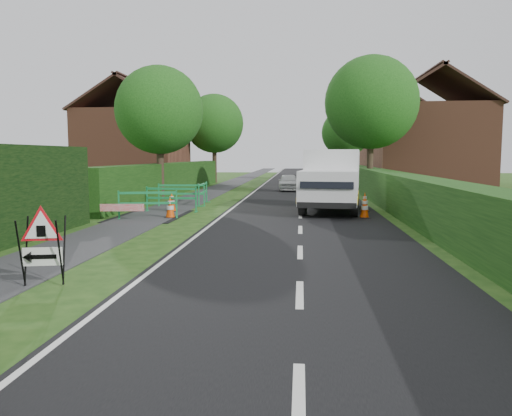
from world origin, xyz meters
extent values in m
plane|color=#1C4112|center=(0.00, 0.00, 0.00)|extent=(120.00, 120.00, 0.00)
cube|color=black|center=(2.50, 35.00, 0.00)|extent=(6.00, 90.00, 0.02)
cube|color=#2D2D30|center=(-3.00, 35.00, 0.01)|extent=(2.00, 90.00, 0.02)
cube|color=#14380F|center=(-5.00, 22.00, 0.00)|extent=(1.00, 24.00, 1.80)
cube|color=#14380F|center=(6.50, 16.00, 0.00)|extent=(1.20, 50.00, 1.50)
cube|color=brown|center=(-10.00, 30.00, 2.75)|extent=(7.00, 7.00, 5.50)
cube|color=#331E19|center=(-11.75, 30.00, 6.59)|extent=(4.00, 7.40, 2.58)
cube|color=#331E19|center=(-8.25, 30.00, 6.59)|extent=(4.00, 7.40, 2.58)
cube|color=#331E19|center=(-10.00, 30.00, 7.69)|extent=(0.25, 7.40, 0.18)
cube|color=brown|center=(11.00, 28.00, 2.75)|extent=(7.00, 7.00, 5.50)
cube|color=#331E19|center=(9.25, 28.00, 6.59)|extent=(4.00, 7.40, 2.58)
cube|color=#331E19|center=(12.75, 28.00, 6.59)|extent=(4.00, 7.40, 2.58)
cube|color=#331E19|center=(11.00, 28.00, 7.69)|extent=(0.25, 7.40, 0.18)
cube|color=brown|center=(12.00, 42.00, 2.75)|extent=(7.00, 7.00, 5.50)
cube|color=#331E19|center=(10.25, 42.00, 6.59)|extent=(4.00, 7.40, 2.58)
cube|color=#331E19|center=(13.75, 42.00, 6.59)|extent=(4.00, 7.40, 2.58)
cube|color=#331E19|center=(12.00, 42.00, 7.69)|extent=(0.25, 7.40, 0.18)
cylinder|color=#2D2116|center=(-4.60, 18.00, 1.31)|extent=(0.36, 0.36, 2.62)
sphere|color=#184613|center=(-4.60, 18.00, 4.50)|extent=(4.40, 4.40, 4.40)
cylinder|color=#2D2116|center=(6.40, 22.00, 1.49)|extent=(0.36, 0.36, 2.97)
sphere|color=#184613|center=(6.40, 22.00, 5.18)|extent=(5.20, 5.20, 5.20)
cylinder|color=#2D2116|center=(-4.60, 34.00, 1.40)|extent=(0.36, 0.36, 2.80)
sphere|color=#184613|center=(-4.60, 34.00, 4.84)|extent=(4.80, 4.80, 4.80)
cylinder|color=#2D2116|center=(6.40, 38.00, 1.22)|extent=(0.36, 0.36, 2.45)
sphere|color=#184613|center=(6.40, 38.00, 4.23)|extent=(4.20, 4.20, 4.20)
cylinder|color=black|center=(-2.12, 0.94, 0.60)|extent=(0.10, 0.36, 1.16)
cylinder|color=black|center=(-2.18, 1.23, 0.60)|extent=(0.10, 0.36, 1.16)
cylinder|color=black|center=(-1.51, 1.08, 0.60)|extent=(0.10, 0.36, 1.16)
cylinder|color=black|center=(-1.57, 1.36, 0.60)|extent=(0.10, 0.36, 1.16)
cube|color=white|center=(-1.84, 1.13, 0.52)|extent=(0.64, 0.16, 0.31)
cube|color=black|center=(-1.84, 1.12, 0.52)|extent=(0.45, 0.11, 0.07)
cone|color=black|center=(-2.08, 1.07, 0.52)|extent=(0.18, 0.21, 0.19)
cube|color=black|center=(-1.83, 1.11, 0.96)|extent=(0.15, 0.04, 0.19)
cube|color=silver|center=(3.83, 14.12, 1.45)|extent=(2.49, 3.60, 2.02)
cube|color=silver|center=(3.52, 11.58, 1.06)|extent=(2.34, 2.41, 1.24)
cube|color=black|center=(3.40, 10.55, 1.36)|extent=(1.86, 0.46, 0.57)
cube|color=yellow|center=(2.66, 13.28, 0.65)|extent=(0.64, 5.14, 0.25)
cube|color=yellow|center=(4.76, 13.02, 0.65)|extent=(0.64, 5.14, 0.25)
cube|color=black|center=(3.40, 10.56, 0.50)|extent=(2.05, 0.37, 0.21)
cylinder|color=black|center=(2.58, 11.64, 0.42)|extent=(0.35, 0.86, 0.84)
cylinder|color=black|center=(4.45, 11.42, 0.42)|extent=(0.35, 0.86, 0.84)
cylinder|color=black|center=(2.99, 14.99, 0.42)|extent=(0.35, 0.86, 0.84)
cylinder|color=black|center=(4.86, 14.77, 0.42)|extent=(0.35, 0.86, 0.84)
cube|color=black|center=(4.77, 11.10, 0.02)|extent=(0.38, 0.38, 0.04)
cone|color=#E34607|center=(4.77, 11.10, 0.42)|extent=(0.32, 0.32, 0.75)
cylinder|color=white|center=(4.77, 11.10, 0.38)|extent=(0.25, 0.25, 0.14)
cylinder|color=white|center=(4.77, 11.10, 0.56)|extent=(0.17, 0.17, 0.10)
cube|color=black|center=(5.04, 13.22, 0.02)|extent=(0.38, 0.38, 0.04)
cone|color=#E34607|center=(5.04, 13.22, 0.42)|extent=(0.32, 0.32, 0.75)
cylinder|color=white|center=(5.04, 13.22, 0.38)|extent=(0.25, 0.25, 0.14)
cylinder|color=white|center=(5.04, 13.22, 0.56)|extent=(0.17, 0.17, 0.10)
cube|color=black|center=(4.88, 15.78, 0.02)|extent=(0.38, 0.38, 0.04)
cone|color=#E34607|center=(4.88, 15.78, 0.42)|extent=(0.32, 0.32, 0.75)
cylinder|color=white|center=(4.88, 15.78, 0.38)|extent=(0.25, 0.25, 0.14)
cylinder|color=white|center=(4.88, 15.78, 0.56)|extent=(0.17, 0.17, 0.10)
cube|color=black|center=(-2.14, 10.55, 0.02)|extent=(0.38, 0.38, 0.04)
cone|color=#E34607|center=(-2.14, 10.55, 0.42)|extent=(0.32, 0.32, 0.75)
cylinder|color=white|center=(-2.14, 10.55, 0.38)|extent=(0.25, 0.25, 0.14)
cylinder|color=white|center=(-2.14, 10.55, 0.56)|extent=(0.17, 0.17, 0.10)
cube|color=black|center=(-2.62, 12.58, 0.02)|extent=(0.38, 0.38, 0.04)
cone|color=#E34607|center=(-2.62, 12.58, 0.42)|extent=(0.32, 0.32, 0.75)
cylinder|color=white|center=(-2.62, 12.58, 0.38)|extent=(0.25, 0.25, 0.14)
cylinder|color=white|center=(-2.62, 12.58, 0.56)|extent=(0.17, 0.17, 0.10)
cube|color=#178343|center=(-3.84, 10.07, 0.50)|extent=(0.06, 0.06, 1.00)
cube|color=#178343|center=(-1.90, 10.54, 0.50)|extent=(0.06, 0.06, 1.00)
cube|color=#178343|center=(-2.87, 10.31, 0.92)|extent=(1.95, 0.52, 0.08)
cube|color=#178343|center=(-2.87, 10.31, 0.55)|extent=(1.95, 0.52, 0.08)
cube|color=#178343|center=(-3.84, 10.07, 0.02)|extent=(0.14, 0.35, 0.04)
cube|color=#178343|center=(-1.90, 10.54, 0.02)|extent=(0.14, 0.35, 0.04)
cube|color=#178343|center=(-3.61, 12.53, 0.50)|extent=(0.05, 0.05, 1.00)
cube|color=#178343|center=(-1.61, 12.46, 0.50)|extent=(0.05, 0.05, 1.00)
cube|color=#178343|center=(-2.61, 12.49, 0.92)|extent=(2.00, 0.12, 0.08)
cube|color=#178343|center=(-2.61, 12.49, 0.55)|extent=(2.00, 0.12, 0.08)
cube|color=#178343|center=(-3.61, 12.53, 0.02)|extent=(0.07, 0.35, 0.04)
cube|color=#178343|center=(-1.61, 12.46, 0.02)|extent=(0.07, 0.35, 0.04)
cube|color=#178343|center=(-3.73, 14.62, 0.50)|extent=(0.06, 0.06, 1.00)
cube|color=#178343|center=(-1.74, 14.85, 0.50)|extent=(0.06, 0.06, 1.00)
cube|color=#178343|center=(-2.74, 14.73, 0.92)|extent=(1.99, 0.28, 0.08)
cube|color=#178343|center=(-2.74, 14.73, 0.55)|extent=(1.99, 0.28, 0.08)
cube|color=#178343|center=(-3.73, 14.62, 0.02)|extent=(0.10, 0.35, 0.04)
cube|color=#178343|center=(-1.74, 14.85, 0.02)|extent=(0.10, 0.35, 0.04)
cube|color=#178343|center=(-1.94, 14.62, 0.50)|extent=(0.05, 0.05, 1.00)
cube|color=#178343|center=(-1.97, 16.62, 0.50)|extent=(0.05, 0.05, 1.00)
cube|color=#178343|center=(-1.96, 15.62, 0.92)|extent=(0.09, 2.00, 0.08)
cube|color=#178343|center=(-1.96, 15.62, 0.55)|extent=(0.09, 2.00, 0.08)
cube|color=#178343|center=(-1.94, 14.62, 0.02)|extent=(0.35, 0.07, 0.04)
cube|color=#178343|center=(-1.97, 16.62, 0.02)|extent=(0.35, 0.07, 0.04)
cube|color=red|center=(-3.60, 9.71, 0.00)|extent=(1.49, 0.21, 0.25)
imported|color=white|center=(1.73, 24.94, 0.54)|extent=(1.44, 3.22, 1.08)
camera|label=1|loc=(2.50, -6.80, 2.22)|focal=35.00mm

